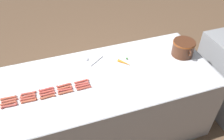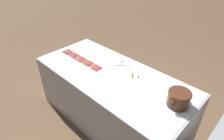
{
  "view_description": "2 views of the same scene",
  "coord_description": "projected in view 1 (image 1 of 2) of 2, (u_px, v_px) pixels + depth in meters",
  "views": [
    {
      "loc": [
        1.75,
        -0.53,
        2.58
      ],
      "look_at": [
        -0.06,
        0.09,
        0.91
      ],
      "focal_mm": 37.71,
      "sensor_mm": 36.0,
      "label": 1
    },
    {
      "loc": [
        1.57,
        1.53,
        2.42
      ],
      "look_at": [
        -0.04,
        -0.03,
        0.92
      ],
      "focal_mm": 30.58,
      "sensor_mm": 36.0,
      "label": 2
    }
  ],
  "objects": [
    {
      "name": "hot_dog_5",
      "position": [
        9.0,
        100.0,
        2.22
      ],
      "size": [
        0.02,
        0.15,
        0.02
      ],
      "color": "#B55240",
      "rests_on": "griddle_counter"
    },
    {
      "name": "serving_spoon",
      "position": [
        90.0,
        59.0,
        2.69
      ],
      "size": [
        0.19,
        0.24,
        0.02
      ],
      "color": "#B7B7BC",
      "rests_on": "griddle_counter"
    },
    {
      "name": "hot_dog_7",
      "position": [
        47.0,
        92.0,
        2.3
      ],
      "size": [
        0.02,
        0.15,
        0.02
      ],
      "color": "#B4463A",
      "rests_on": "griddle_counter"
    },
    {
      "name": "hot_dog_6",
      "position": [
        28.0,
        96.0,
        2.26
      ],
      "size": [
        0.03,
        0.15,
        0.02
      ],
      "color": "#B74F3F",
      "rests_on": "griddle_counter"
    },
    {
      "name": "hot_dog_9",
      "position": [
        82.0,
        84.0,
        2.39
      ],
      "size": [
        0.03,
        0.15,
        0.02
      ],
      "color": "#B74B41",
      "rests_on": "griddle_counter"
    },
    {
      "name": "carrot",
      "position": [
        125.0,
        62.0,
        2.64
      ],
      "size": [
        0.15,
        0.13,
        0.03
      ],
      "color": "orange",
      "rests_on": "griddle_counter"
    },
    {
      "name": "hot_dog_13",
      "position": [
        65.0,
        90.0,
        2.32
      ],
      "size": [
        0.03,
        0.15,
        0.02
      ],
      "color": "#B3453D",
      "rests_on": "griddle_counter"
    },
    {
      "name": "hot_dog_1",
      "position": [
        28.0,
        93.0,
        2.29
      ],
      "size": [
        0.03,
        0.15,
        0.02
      ],
      "color": "#AC4A3E",
      "rests_on": "griddle_counter"
    },
    {
      "name": "hot_dog_11",
      "position": [
        28.0,
        99.0,
        2.24
      ],
      "size": [
        0.03,
        0.15,
        0.02
      ],
      "color": "#B24A3C",
      "rests_on": "griddle_counter"
    },
    {
      "name": "hot_dog_18",
      "position": [
        66.0,
        92.0,
        2.3
      ],
      "size": [
        0.03,
        0.15,
        0.02
      ],
      "color": "#B1533B",
      "rests_on": "griddle_counter"
    },
    {
      "name": "hot_dog_14",
      "position": [
        83.0,
        86.0,
        2.37
      ],
      "size": [
        0.02,
        0.15,
        0.02
      ],
      "color": "#B24A41",
      "rests_on": "griddle_counter"
    },
    {
      "name": "hot_dog_3",
      "position": [
        64.0,
        85.0,
        2.37
      ],
      "size": [
        0.03,
        0.15,
        0.02
      ],
      "color": "#AB493C",
      "rests_on": "griddle_counter"
    },
    {
      "name": "hot_dog_16",
      "position": [
        29.0,
        101.0,
        2.21
      ],
      "size": [
        0.03,
        0.15,
        0.02
      ],
      "color": "#BA5239",
      "rests_on": "griddle_counter"
    },
    {
      "name": "bean_pot",
      "position": [
        183.0,
        47.0,
        2.71
      ],
      "size": [
        0.32,
        0.26,
        0.18
      ],
      "color": "#472616",
      "rests_on": "griddle_counter"
    },
    {
      "name": "griddle_counter",
      "position": [
        107.0,
        104.0,
        2.78
      ],
      "size": [
        1.05,
        2.35,
        0.89
      ],
      "color": "#9EA0A5",
      "rests_on": "ground_plane"
    },
    {
      "name": "hot_dog_15",
      "position": [
        9.0,
        106.0,
        2.17
      ],
      "size": [
        0.03,
        0.15,
        0.02
      ],
      "color": "#AE483F",
      "rests_on": "griddle_counter"
    },
    {
      "name": "hot_dog_10",
      "position": [
        8.0,
        103.0,
        2.19
      ],
      "size": [
        0.03,
        0.15,
        0.02
      ],
      "color": "#B2533C",
      "rests_on": "griddle_counter"
    },
    {
      "name": "ground_plane",
      "position": [
        107.0,
        127.0,
        3.07
      ],
      "size": [
        20.0,
        20.0,
        0.0
      ],
      "primitive_type": "plane",
      "color": "brown"
    },
    {
      "name": "hot_dog_4",
      "position": [
        81.0,
        81.0,
        2.41
      ],
      "size": [
        0.03,
        0.15,
        0.02
      ],
      "color": "#B4463A",
      "rests_on": "griddle_counter"
    },
    {
      "name": "hot_dog_17",
      "position": [
        48.0,
        97.0,
        2.25
      ],
      "size": [
        0.03,
        0.15,
        0.02
      ],
      "color": "#AE5138",
      "rests_on": "griddle_counter"
    },
    {
      "name": "hot_dog_12",
      "position": [
        48.0,
        94.0,
        2.28
      ],
      "size": [
        0.03,
        0.15,
        0.02
      ],
      "color": "#B64C40",
      "rests_on": "griddle_counter"
    },
    {
      "name": "hot_dog_0",
      "position": [
        8.0,
        98.0,
        2.24
      ],
      "size": [
        0.03,
        0.15,
        0.02
      ],
      "color": "#B1503A",
      "rests_on": "griddle_counter"
    },
    {
      "name": "hot_dog_19",
      "position": [
        84.0,
        88.0,
        2.34
      ],
      "size": [
        0.03,
        0.15,
        0.02
      ],
      "color": "#B74A3A",
      "rests_on": "griddle_counter"
    },
    {
      "name": "hot_dog_8",
      "position": [
        65.0,
        88.0,
        2.34
      ],
      "size": [
        0.03,
        0.15,
        0.02
      ],
      "color": "#B9513B",
      "rests_on": "griddle_counter"
    },
    {
      "name": "hot_dog_2",
      "position": [
        46.0,
        89.0,
        2.33
      ],
      "size": [
        0.03,
        0.15,
        0.02
      ],
      "color": "#B9453F",
      "rests_on": "griddle_counter"
    }
  ]
}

